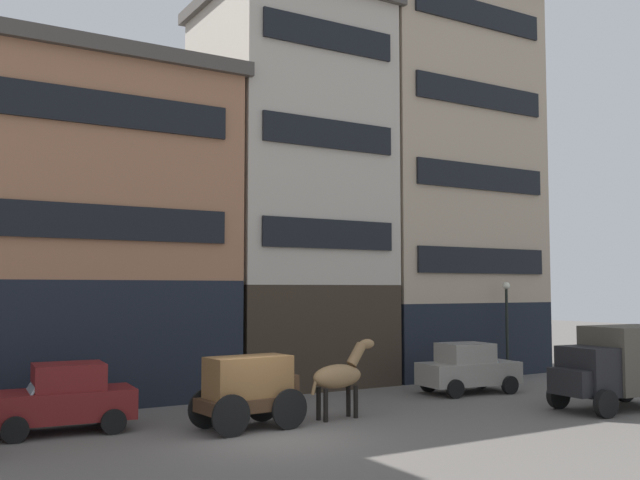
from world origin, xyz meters
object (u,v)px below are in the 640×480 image
draft_horse (340,375)px  sedan_light (468,368)px  sedan_parked_curb (64,398)px  delivery_truck_near (619,364)px  streetlamp_curbside (507,316)px  cargo_wagon (250,387)px

draft_horse → sedan_light: 7.06m
draft_horse → sedan_light: bearing=15.4°
sedan_parked_curb → delivery_truck_near: bearing=-18.4°
delivery_truck_near → sedan_light: 5.39m
sedan_light → streetlamp_curbside: bearing=27.9°
delivery_truck_near → streetlamp_curbside: bearing=70.1°
delivery_truck_near → streetlamp_curbside: streetlamp_curbside is taller
cargo_wagon → delivery_truck_near: 11.93m
cargo_wagon → delivery_truck_near: bearing=-15.6°
draft_horse → sedan_parked_curb: 7.74m
streetlamp_curbside → delivery_truck_near: bearing=-109.9°
draft_horse → streetlamp_curbside: streetlamp_curbside is taller
sedan_light → sedan_parked_curb: bearing=179.1°
sedan_parked_curb → cargo_wagon: bearing=-25.2°
cargo_wagon → delivery_truck_near: (11.49, -3.20, 0.28)m
draft_horse → streetlamp_curbside: 12.07m
draft_horse → delivery_truck_near: size_ratio=0.52×
draft_horse → cargo_wagon: bearing=-179.9°
sedan_light → sedan_parked_curb: size_ratio=1.01×
delivery_truck_near → streetlamp_curbside: size_ratio=1.09×
cargo_wagon → streetlamp_curbside: bearing=16.6°
sedan_parked_curb → streetlamp_curbside: size_ratio=0.93×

